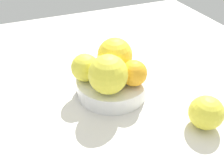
# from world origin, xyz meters

# --- Properties ---
(ground_plane) EXTENTS (1.10, 1.10, 0.02)m
(ground_plane) POSITION_xyz_m (0.00, 0.00, -0.01)
(ground_plane) COLOR silver
(fruit_bowl) EXTENTS (0.17, 0.17, 0.04)m
(fruit_bowl) POSITION_xyz_m (0.00, 0.00, 0.02)
(fruit_bowl) COLOR white
(fruit_bowl) RESTS_ON ground_plane
(orange_in_bowl_0) EXTENTS (0.09, 0.09, 0.09)m
(orange_in_bowl_0) POSITION_xyz_m (0.04, -0.03, 0.08)
(orange_in_bowl_0) COLOR yellow
(orange_in_bowl_0) RESTS_ON fruit_bowl
(orange_in_bowl_1) EXTENTS (0.09, 0.09, 0.09)m
(orange_in_bowl_1) POSITION_xyz_m (-0.03, 0.02, 0.08)
(orange_in_bowl_1) COLOR yellow
(orange_in_bowl_1) RESTS_ON fruit_bowl
(orange_in_bowl_2) EXTENTS (0.07, 0.07, 0.07)m
(orange_in_bowl_2) POSITION_xyz_m (-0.02, -0.06, 0.07)
(orange_in_bowl_2) COLOR yellow
(orange_in_bowl_2) RESTS_ON fruit_bowl
(orange_in_bowl_3) EXTENTS (0.06, 0.06, 0.06)m
(orange_in_bowl_3) POSITION_xyz_m (0.04, 0.04, 0.07)
(orange_in_bowl_3) COLOR #F9A823
(orange_in_bowl_3) RESTS_ON fruit_bowl
(orange_loose_0) EXTENTS (0.07, 0.07, 0.07)m
(orange_loose_0) POSITION_xyz_m (0.18, 0.14, 0.04)
(orange_loose_0) COLOR yellow
(orange_loose_0) RESTS_ON ground_plane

